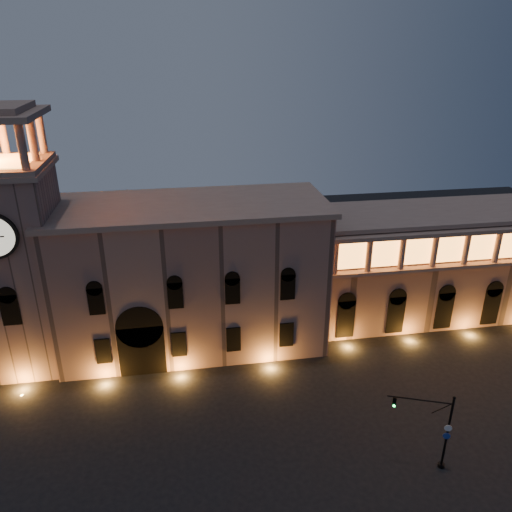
% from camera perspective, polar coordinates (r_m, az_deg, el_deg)
% --- Properties ---
extents(ground, '(160.00, 160.00, 0.00)m').
position_cam_1_polar(ground, '(45.93, -2.58, -24.19)').
color(ground, black).
rests_on(ground, ground).
extents(government_building, '(30.80, 12.80, 17.60)m').
position_cam_1_polar(government_building, '(58.47, -7.36, -2.28)').
color(government_building, '#8C665B').
rests_on(government_building, ground).
extents(clock_tower, '(9.80, 9.80, 32.40)m').
position_cam_1_polar(clock_tower, '(58.70, -25.76, -0.44)').
color(clock_tower, '#8C665B').
rests_on(clock_tower, ground).
extents(colonnade_wing, '(40.60, 11.50, 14.50)m').
position_cam_1_polar(colonnade_wing, '(70.29, 21.56, -0.56)').
color(colonnade_wing, '#866156').
rests_on(colonnade_wing, ground).
extents(traffic_light, '(5.18, 2.20, 7.54)m').
position_cam_1_polar(traffic_light, '(46.73, 19.90, -18.14)').
color(traffic_light, black).
rests_on(traffic_light, ground).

